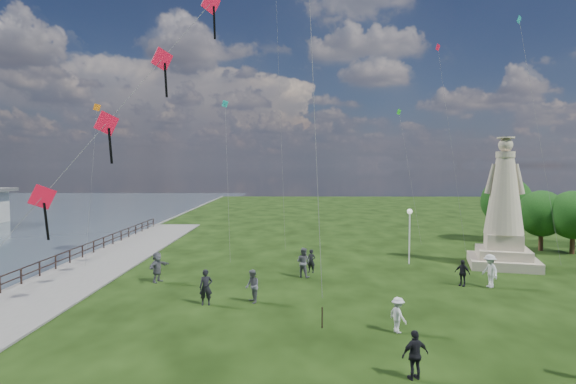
{
  "coord_description": "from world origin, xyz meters",
  "views": [
    {
      "loc": [
        -0.73,
        -17.01,
        6.87
      ],
      "look_at": [
        -1.0,
        8.0,
        5.5
      ],
      "focal_mm": 30.0,
      "sensor_mm": 36.0,
      "label": 1
    }
  ],
  "objects_px": {
    "person_6": "(311,261)",
    "statue": "(504,218)",
    "person_2": "(398,315)",
    "person_9": "(462,273)",
    "person_8": "(490,271)",
    "person_0": "(206,287)",
    "person_1": "(252,286)",
    "person_5": "(157,267)",
    "lamppost": "(410,224)",
    "person_7": "(303,262)",
    "person_3": "(415,355)"
  },
  "relations": [
    {
      "from": "person_6",
      "to": "statue",
      "type": "bearing_deg",
      "value": 32.71
    },
    {
      "from": "person_2",
      "to": "person_9",
      "type": "xyz_separation_m",
      "value": [
        5.35,
        7.75,
        0.02
      ]
    },
    {
      "from": "person_8",
      "to": "person_9",
      "type": "height_order",
      "value": "person_8"
    },
    {
      "from": "person_6",
      "to": "person_0",
      "type": "bearing_deg",
      "value": -103.32
    },
    {
      "from": "person_0",
      "to": "person_1",
      "type": "relative_size",
      "value": 1.05
    },
    {
      "from": "person_9",
      "to": "person_2",
      "type": "bearing_deg",
      "value": -81.67
    },
    {
      "from": "person_9",
      "to": "person_5",
      "type": "bearing_deg",
      "value": -139.32
    },
    {
      "from": "person_2",
      "to": "person_9",
      "type": "height_order",
      "value": "person_9"
    },
    {
      "from": "lamppost",
      "to": "person_2",
      "type": "bearing_deg",
      "value": -105.3
    },
    {
      "from": "lamppost",
      "to": "person_9",
      "type": "height_order",
      "value": "lamppost"
    },
    {
      "from": "person_9",
      "to": "person_6",
      "type": "bearing_deg",
      "value": -158.48
    },
    {
      "from": "statue",
      "to": "person_8",
      "type": "distance_m",
      "value": 6.99
    },
    {
      "from": "lamppost",
      "to": "person_5",
      "type": "distance_m",
      "value": 17.12
    },
    {
      "from": "person_6",
      "to": "person_9",
      "type": "relative_size",
      "value": 1.0
    },
    {
      "from": "person_1",
      "to": "person_5",
      "type": "distance_m",
      "value": 7.32
    },
    {
      "from": "lamppost",
      "to": "person_7",
      "type": "distance_m",
      "value": 8.72
    },
    {
      "from": "person_2",
      "to": "person_6",
      "type": "relative_size",
      "value": 0.98
    },
    {
      "from": "person_9",
      "to": "person_3",
      "type": "bearing_deg",
      "value": -72.44
    },
    {
      "from": "person_1",
      "to": "person_6",
      "type": "relative_size",
      "value": 1.12
    },
    {
      "from": "person_5",
      "to": "person_9",
      "type": "height_order",
      "value": "person_5"
    },
    {
      "from": "lamppost",
      "to": "person_9",
      "type": "bearing_deg",
      "value": -75.75
    },
    {
      "from": "person_5",
      "to": "person_7",
      "type": "height_order",
      "value": "person_7"
    },
    {
      "from": "person_1",
      "to": "person_8",
      "type": "height_order",
      "value": "person_8"
    },
    {
      "from": "statue",
      "to": "lamppost",
      "type": "bearing_deg",
      "value": -170.8
    },
    {
      "from": "person_0",
      "to": "person_2",
      "type": "distance_m",
      "value": 9.44
    },
    {
      "from": "statue",
      "to": "person_0",
      "type": "xyz_separation_m",
      "value": [
        -18.65,
        -9.34,
        -2.45
      ]
    },
    {
      "from": "person_7",
      "to": "person_8",
      "type": "distance_m",
      "value": 10.76
    },
    {
      "from": "person_5",
      "to": "person_8",
      "type": "xyz_separation_m",
      "value": [
        19.14,
        -1.01,
        0.03
      ]
    },
    {
      "from": "person_2",
      "to": "lamppost",
      "type": "bearing_deg",
      "value": -41.78
    },
    {
      "from": "lamppost",
      "to": "person_7",
      "type": "xyz_separation_m",
      "value": [
        -7.49,
        -4.06,
        -1.87
      ]
    },
    {
      "from": "lamppost",
      "to": "person_1",
      "type": "distance_m",
      "value": 14.15
    },
    {
      "from": "person_7",
      "to": "person_8",
      "type": "relative_size",
      "value": 0.98
    },
    {
      "from": "person_0",
      "to": "person_7",
      "type": "xyz_separation_m",
      "value": [
        4.93,
        5.97,
        0.04
      ]
    },
    {
      "from": "person_2",
      "to": "person_3",
      "type": "distance_m",
      "value": 4.38
    },
    {
      "from": "person_3",
      "to": "person_7",
      "type": "height_order",
      "value": "person_7"
    },
    {
      "from": "person_7",
      "to": "person_8",
      "type": "bearing_deg",
      "value": -161.1
    },
    {
      "from": "person_2",
      "to": "person_7",
      "type": "relative_size",
      "value": 0.8
    },
    {
      "from": "person_0",
      "to": "person_7",
      "type": "height_order",
      "value": "person_7"
    },
    {
      "from": "person_6",
      "to": "lamppost",
      "type": "bearing_deg",
      "value": 45.55
    },
    {
      "from": "person_0",
      "to": "statue",
      "type": "bearing_deg",
      "value": 20.87
    },
    {
      "from": "statue",
      "to": "person_2",
      "type": "relative_size",
      "value": 5.99
    },
    {
      "from": "lamppost",
      "to": "statue",
      "type": "bearing_deg",
      "value": -6.41
    },
    {
      "from": "person_7",
      "to": "person_8",
      "type": "xyz_separation_m",
      "value": [
        10.49,
        -2.37,
        0.02
      ]
    },
    {
      "from": "person_3",
      "to": "statue",
      "type": "bearing_deg",
      "value": -138.87
    },
    {
      "from": "statue",
      "to": "lamppost",
      "type": "distance_m",
      "value": 6.29
    },
    {
      "from": "person_8",
      "to": "person_9",
      "type": "bearing_deg",
      "value": -116.68
    },
    {
      "from": "person_5",
      "to": "lamppost",
      "type": "bearing_deg",
      "value": -48.57
    },
    {
      "from": "person_2",
      "to": "person_5",
      "type": "relative_size",
      "value": 0.81
    },
    {
      "from": "person_1",
      "to": "person_7",
      "type": "xyz_separation_m",
      "value": [
        2.67,
        5.59,
        0.08
      ]
    },
    {
      "from": "person_3",
      "to": "person_8",
      "type": "relative_size",
      "value": 0.86
    }
  ]
}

